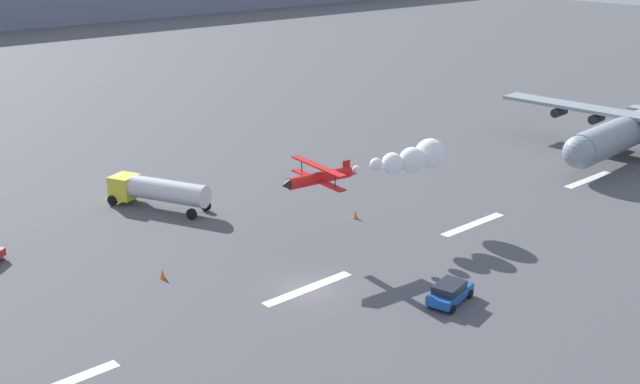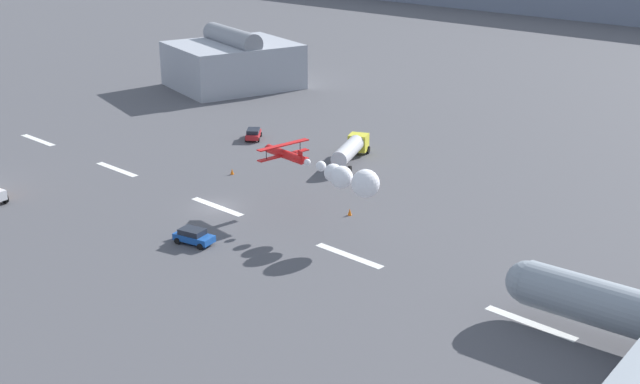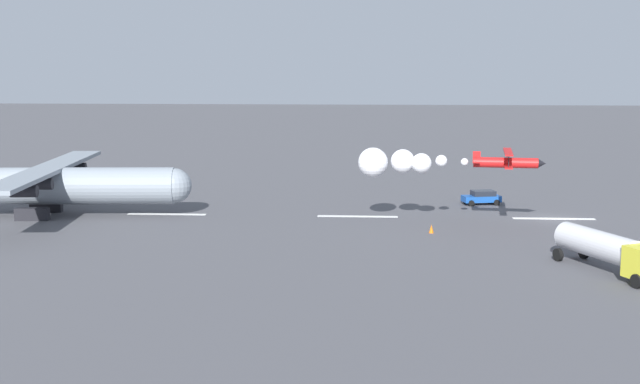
% 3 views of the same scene
% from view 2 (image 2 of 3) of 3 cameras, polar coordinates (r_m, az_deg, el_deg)
% --- Properties ---
extents(ground_plane, '(440.00, 440.00, 0.00)m').
position_cam_2_polar(ground_plane, '(91.20, -7.18, -1.02)').
color(ground_plane, '#4C4C51').
rests_on(ground_plane, ground).
extents(runway_stripe_1, '(8.00, 0.90, 0.01)m').
position_cam_2_polar(runway_stripe_1, '(121.98, -19.05, 3.44)').
color(runway_stripe_1, white).
rests_on(runway_stripe_1, ground).
extents(runway_stripe_2, '(8.00, 0.90, 0.01)m').
position_cam_2_polar(runway_stripe_2, '(105.95, -13.97, 1.54)').
color(runway_stripe_2, white).
rests_on(runway_stripe_2, ground).
extents(runway_stripe_3, '(8.00, 0.90, 0.01)m').
position_cam_2_polar(runway_stripe_3, '(91.20, -7.18, -1.02)').
color(runway_stripe_3, white).
rests_on(runway_stripe_3, ground).
extents(runway_stripe_4, '(8.00, 0.90, 0.01)m').
position_cam_2_polar(runway_stripe_4, '(78.44, 2.04, -4.45)').
color(runway_stripe_4, white).
rests_on(runway_stripe_4, ground).
extents(runway_stripe_5, '(8.00, 0.90, 0.01)m').
position_cam_2_polar(runway_stripe_5, '(68.80, 14.44, -8.83)').
color(runway_stripe_5, white).
rests_on(runway_stripe_5, ground).
extents(stunt_biplane_red, '(17.23, 6.71, 2.80)m').
position_cam_2_polar(stunt_biplane_red, '(82.14, 1.47, 1.18)').
color(stunt_biplane_red, red).
extents(fuel_tanker_truck, '(6.59, 10.25, 2.90)m').
position_cam_2_polar(fuel_tanker_truck, '(105.17, 2.14, 3.00)').
color(fuel_tanker_truck, yellow).
rests_on(fuel_tanker_truck, ground).
extents(followme_car_yellow, '(4.33, 2.75, 1.52)m').
position_cam_2_polar(followme_car_yellow, '(81.70, -8.80, -3.04)').
color(followme_car_yellow, '#194CA5').
rests_on(followme_car_yellow, ground).
extents(airport_staff_sedan, '(4.00, 4.27, 1.52)m').
position_cam_2_polar(airport_staff_sedan, '(115.92, -4.66, 4.07)').
color(airport_staff_sedan, '#B21E23').
rests_on(airport_staff_sedan, ground).
extents(hangar_building, '(22.39, 24.48, 10.49)m').
position_cam_2_polar(hangar_building, '(148.58, -6.08, 8.92)').
color(hangar_building, '#9EA3AD').
rests_on(hangar_building, ground).
extents(traffic_cone_near, '(0.44, 0.44, 0.75)m').
position_cam_2_polar(traffic_cone_near, '(101.42, -6.14, 1.43)').
color(traffic_cone_near, orange).
rests_on(traffic_cone_near, ground).
extents(traffic_cone_far, '(0.44, 0.44, 0.75)m').
position_cam_2_polar(traffic_cone_far, '(88.02, 2.09, -1.40)').
color(traffic_cone_far, orange).
rests_on(traffic_cone_far, ground).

